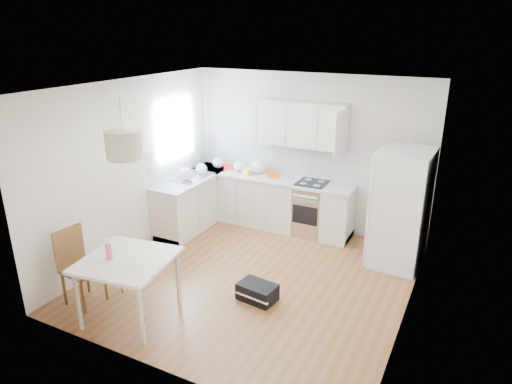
% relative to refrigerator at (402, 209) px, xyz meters
% --- Properties ---
extents(floor, '(4.20, 4.20, 0.00)m').
position_rel_refrigerator_xyz_m(floor, '(-1.74, -1.42, -0.88)').
color(floor, brown).
rests_on(floor, ground).
extents(ceiling, '(4.20, 4.20, 0.00)m').
position_rel_refrigerator_xyz_m(ceiling, '(-1.74, -1.42, 1.82)').
color(ceiling, white).
rests_on(ceiling, wall_back).
extents(wall_back, '(4.20, 0.00, 4.20)m').
position_rel_refrigerator_xyz_m(wall_back, '(-1.74, 0.68, 0.47)').
color(wall_back, beige).
rests_on(wall_back, floor).
extents(wall_left, '(0.00, 4.20, 4.20)m').
position_rel_refrigerator_xyz_m(wall_left, '(-3.84, -1.42, 0.47)').
color(wall_left, beige).
rests_on(wall_left, floor).
extents(wall_right, '(0.00, 4.20, 4.20)m').
position_rel_refrigerator_xyz_m(wall_right, '(0.36, -1.42, 0.47)').
color(wall_right, beige).
rests_on(wall_right, floor).
extents(window_glassblock, '(0.02, 1.00, 1.00)m').
position_rel_refrigerator_xyz_m(window_glassblock, '(-3.83, -0.27, 0.87)').
color(window_glassblock, '#BFE0F9').
rests_on(window_glassblock, wall_left).
extents(cabinets_back, '(3.00, 0.60, 0.88)m').
position_rel_refrigerator_xyz_m(cabinets_back, '(-2.34, 0.38, -0.44)').
color(cabinets_back, silver).
rests_on(cabinets_back, floor).
extents(cabinets_left, '(0.60, 1.80, 0.88)m').
position_rel_refrigerator_xyz_m(cabinets_left, '(-3.54, -0.22, -0.44)').
color(cabinets_left, silver).
rests_on(cabinets_left, floor).
extents(counter_back, '(3.02, 0.64, 0.04)m').
position_rel_refrigerator_xyz_m(counter_back, '(-2.34, 0.38, 0.02)').
color(counter_back, '#ADAFB2').
rests_on(counter_back, cabinets_back).
extents(counter_left, '(0.64, 1.82, 0.04)m').
position_rel_refrigerator_xyz_m(counter_left, '(-3.54, -0.22, 0.02)').
color(counter_left, '#ADAFB2').
rests_on(counter_left, cabinets_left).
extents(backsplash_back, '(3.00, 0.01, 0.58)m').
position_rel_refrigerator_xyz_m(backsplash_back, '(-2.34, 0.68, 0.33)').
color(backsplash_back, white).
rests_on(backsplash_back, wall_back).
extents(backsplash_left, '(0.01, 1.80, 0.58)m').
position_rel_refrigerator_xyz_m(backsplash_left, '(-3.83, -0.22, 0.33)').
color(backsplash_left, white).
rests_on(backsplash_left, wall_left).
extents(upper_cabinets, '(1.70, 0.32, 0.75)m').
position_rel_refrigerator_xyz_m(upper_cabinets, '(-1.89, 0.52, 1.00)').
color(upper_cabinets, silver).
rests_on(upper_cabinets, wall_back).
extents(range_oven, '(0.50, 0.61, 0.88)m').
position_rel_refrigerator_xyz_m(range_oven, '(-1.54, 0.38, -0.44)').
color(range_oven, silver).
rests_on(range_oven, floor).
extents(sink, '(0.50, 0.80, 0.16)m').
position_rel_refrigerator_xyz_m(sink, '(-3.54, -0.27, 0.04)').
color(sink, silver).
rests_on(sink, counter_left).
extents(refrigerator, '(0.89, 0.92, 1.76)m').
position_rel_refrigerator_xyz_m(refrigerator, '(0.00, 0.00, 0.00)').
color(refrigerator, white).
rests_on(refrigerator, floor).
extents(dining_table, '(1.14, 1.14, 0.80)m').
position_rel_refrigerator_xyz_m(dining_table, '(-2.65, -2.91, -0.17)').
color(dining_table, beige).
rests_on(dining_table, floor).
extents(dining_chair, '(0.46, 0.46, 1.00)m').
position_rel_refrigerator_xyz_m(dining_chair, '(-3.40, -2.95, -0.38)').
color(dining_chair, '#533518').
rests_on(dining_chair, floor).
extents(drink_bottle, '(0.09, 0.09, 0.25)m').
position_rel_refrigerator_xyz_m(drink_bottle, '(-2.82, -3.02, 0.05)').
color(drink_bottle, '#E94086').
rests_on(drink_bottle, dining_table).
extents(gym_bag, '(0.53, 0.38, 0.23)m').
position_rel_refrigerator_xyz_m(gym_bag, '(-1.43, -1.89, -0.77)').
color(gym_bag, black).
rests_on(gym_bag, floor).
extents(pendant_lamp, '(0.42, 0.42, 0.31)m').
position_rel_refrigerator_xyz_m(pendant_lamp, '(-2.59, -2.84, 1.30)').
color(pendant_lamp, beige).
rests_on(pendant_lamp, ceiling).
extents(grocery_bag_a, '(0.22, 0.19, 0.20)m').
position_rel_refrigerator_xyz_m(grocery_bag_a, '(-3.41, 0.41, 0.14)').
color(grocery_bag_a, white).
rests_on(grocery_bag_a, counter_back).
extents(grocery_bag_b, '(0.22, 0.19, 0.20)m').
position_rel_refrigerator_xyz_m(grocery_bag_b, '(-2.95, 0.40, 0.14)').
color(grocery_bag_b, white).
rests_on(grocery_bag_b, counter_back).
extents(grocery_bag_c, '(0.28, 0.23, 0.25)m').
position_rel_refrigerator_xyz_m(grocery_bag_c, '(-2.60, 0.48, 0.17)').
color(grocery_bag_c, white).
rests_on(grocery_bag_c, counter_back).
extents(grocery_bag_d, '(0.21, 0.18, 0.19)m').
position_rel_refrigerator_xyz_m(grocery_bag_d, '(-3.48, -0.03, 0.14)').
color(grocery_bag_d, white).
rests_on(grocery_bag_d, counter_back).
extents(grocery_bag_e, '(0.24, 0.21, 0.22)m').
position_rel_refrigerator_xyz_m(grocery_bag_e, '(-3.53, -0.43, 0.15)').
color(grocery_bag_e, white).
rests_on(grocery_bag_e, counter_left).
extents(snack_orange, '(0.20, 0.16, 0.12)m').
position_rel_refrigerator_xyz_m(snack_orange, '(-2.26, 0.38, 0.10)').
color(snack_orange, '#D75713').
rests_on(snack_orange, counter_back).
extents(snack_yellow, '(0.17, 0.13, 0.10)m').
position_rel_refrigerator_xyz_m(snack_yellow, '(-2.75, 0.31, 0.09)').
color(snack_yellow, yellow).
rests_on(snack_yellow, counter_back).
extents(snack_red, '(0.20, 0.19, 0.11)m').
position_rel_refrigerator_xyz_m(snack_red, '(-3.19, 0.43, 0.10)').
color(snack_red, red).
rests_on(snack_red, counter_back).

